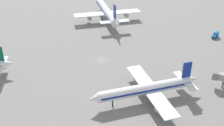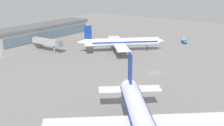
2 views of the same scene
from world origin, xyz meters
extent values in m
plane|color=gray|center=(0.00, 0.00, 0.00)|extent=(288.00, 288.00, 0.00)
cylinder|color=white|center=(51.25, 23.28, 6.11)|extent=(38.73, 33.61, 5.09)
cone|color=white|center=(70.15, 39.12, 6.11)|extent=(7.01, 6.97, 4.83)
cone|color=white|center=(32.35, 7.44, 6.87)|extent=(7.49, 7.21, 4.07)
cube|color=navy|center=(51.25, 23.28, 6.49)|extent=(37.38, 32.50, 0.92)
cube|color=white|center=(49.47, 21.80, 5.60)|extent=(33.90, 38.44, 0.46)
cylinder|color=#A5A8AD|center=(41.57, 31.23, 3.82)|extent=(6.41, 6.01, 2.80)
cylinder|color=#A5A8AD|center=(57.38, 12.36, 3.82)|extent=(6.41, 6.01, 2.80)
cube|color=white|center=(35.29, 9.91, 6.62)|extent=(14.47, 16.14, 0.37)
cube|color=navy|center=(35.29, 9.91, 12.72)|extent=(3.76, 3.27, 8.14)
cylinder|color=black|center=(63.66, 33.68, 1.78)|extent=(0.61, 0.61, 3.56)
cylinder|color=black|center=(45.80, 24.03, 1.78)|extent=(0.61, 0.61, 3.56)
cylinder|color=black|center=(51.03, 17.78, 1.78)|extent=(0.61, 0.61, 3.56)
cone|color=white|center=(-29.39, 31.08, 5.69)|extent=(5.66, 6.26, 3.37)
cube|color=white|center=(-31.09, 33.77, 5.48)|extent=(14.15, 10.67, 0.30)
cylinder|color=white|center=(-20.53, -29.70, 5.00)|extent=(29.01, 30.46, 4.17)
cone|color=white|center=(-34.38, -14.99, 5.00)|extent=(5.74, 5.75, 3.96)
cone|color=white|center=(-6.69, -44.42, 5.63)|extent=(6.00, 6.08, 3.34)
cube|color=navy|center=(-20.53, -29.70, 5.32)|extent=(28.03, 29.41, 0.75)
cube|color=white|center=(-19.23, -31.08, 4.59)|extent=(30.38, 29.09, 0.38)
cylinder|color=#A5A8AD|center=(-26.58, -37.99, 3.13)|extent=(5.05, 5.16, 2.29)
cylinder|color=#A5A8AD|center=(-11.89, -24.17, 3.13)|extent=(5.05, 5.16, 2.29)
cube|color=white|center=(-8.84, -42.12, 5.42)|extent=(12.82, 12.34, 0.30)
cube|color=navy|center=(-8.84, -42.12, 10.42)|extent=(2.82, 2.96, 6.67)
cylinder|color=black|center=(-29.63, -20.04, 1.46)|extent=(0.50, 0.50, 2.92)
cylinder|color=black|center=(-20.88, -34.20, 1.46)|extent=(0.50, 0.50, 2.92)
cylinder|color=black|center=(-16.03, -29.63, 1.46)|extent=(0.50, 0.50, 2.92)
cube|color=black|center=(52.74, -46.36, 0.55)|extent=(5.90, 3.29, 0.30)
cube|color=#1966B2|center=(50.90, -45.87, 1.50)|extent=(2.23, 2.30, 1.60)
cube|color=#3F596B|center=(50.12, -45.66, 1.82)|extent=(0.49, 1.56, 0.90)
cube|color=#1966B2|center=(53.60, -46.60, 2.00)|extent=(4.16, 2.82, 2.60)
cylinder|color=black|center=(50.60, -46.77, 0.40)|extent=(0.85, 0.50, 0.80)
cylinder|color=black|center=(51.09, -44.94, 0.40)|extent=(0.85, 0.50, 0.80)
cylinder|color=black|center=(54.38, -47.79, 0.40)|extent=(0.85, 0.50, 0.80)
cylinder|color=black|center=(54.87, -45.95, 0.40)|extent=(0.85, 0.50, 0.80)
cylinder|color=slate|center=(1.10, -56.00, 1.90)|extent=(0.90, 0.90, 3.80)
cube|color=slate|center=(0.96, -52.48, 5.20)|extent=(3.21, 2.52, 3.08)
cone|color=#EA590C|center=(20.00, 21.63, 0.30)|extent=(0.44, 0.44, 0.60)
cone|color=#EA590C|center=(26.98, -28.25, 0.30)|extent=(0.44, 0.44, 0.60)
camera|label=1|loc=(-102.27, -54.95, 64.39)|focal=43.24mm
camera|label=2|loc=(101.23, 50.53, 37.14)|focal=47.11mm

